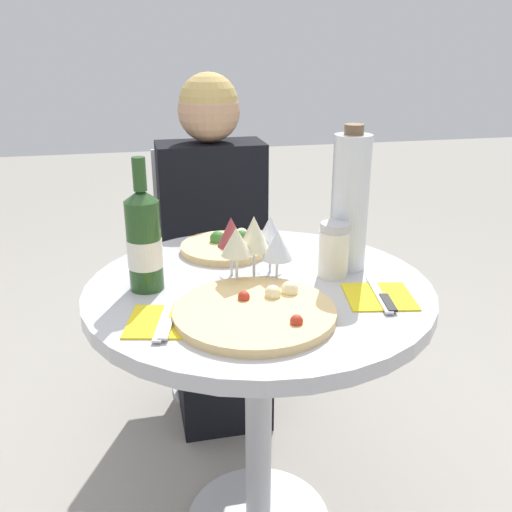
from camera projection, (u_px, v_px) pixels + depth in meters
dining_table at (259, 337)px, 1.42m from camera, size 0.83×0.83×0.75m
chair_behind_diner at (211, 277)px, 2.18m from camera, size 0.39×0.39×0.93m
seated_diner at (216, 264)px, 2.02m from camera, size 0.37×0.42×1.21m
pizza_large at (256, 312)px, 1.21m from camera, size 0.35×0.35×0.05m
pizza_small_far at (226, 246)px, 1.59m from camera, size 0.25×0.25×0.05m
wine_bottle at (144, 241)px, 1.31m from camera, size 0.08×0.08×0.31m
tall_carafe at (350, 202)px, 1.41m from camera, size 0.09×0.09×0.36m
sugar_shaker at (334, 250)px, 1.40m from camera, size 0.07×0.07×0.14m
wine_glass_back_left at (231, 233)px, 1.38m from camera, size 0.07×0.07×0.15m
wine_glass_front_left at (236, 243)px, 1.32m from camera, size 0.07×0.07×0.15m
wine_glass_center at (254, 234)px, 1.36m from camera, size 0.08×0.08×0.16m
wine_glass_back_right at (270, 231)px, 1.40m from camera, size 0.07×0.07×0.15m
wine_glass_front_right at (277, 246)px, 1.34m from camera, size 0.07×0.07×0.13m
place_setting_left at (164, 322)px, 1.18m from camera, size 0.18×0.19×0.01m
place_setting_right at (380, 297)px, 1.30m from camera, size 0.17×0.19×0.01m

